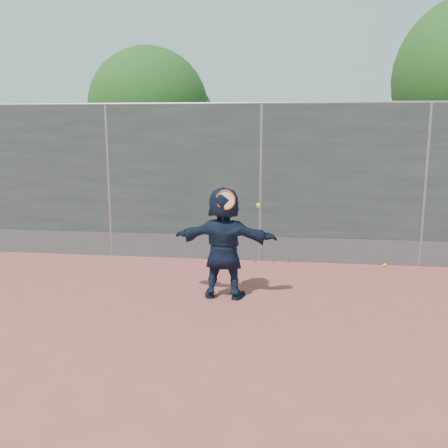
# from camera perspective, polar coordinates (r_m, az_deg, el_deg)

# --- Properties ---
(ground) EXTENTS (80.00, 80.00, 0.00)m
(ground) POSITION_cam_1_polar(r_m,az_deg,el_deg) (6.50, 2.15, -12.30)
(ground) COLOR #9E4C42
(ground) RESTS_ON ground
(player) EXTENTS (1.61, 0.59, 1.71)m
(player) POSITION_cam_1_polar(r_m,az_deg,el_deg) (7.53, 0.00, -2.13)
(player) COLOR #121C32
(player) RESTS_ON ground
(ball_ground) EXTENTS (0.07, 0.07, 0.07)m
(ball_ground) POSITION_cam_1_polar(r_m,az_deg,el_deg) (9.80, 17.90, -4.51)
(ball_ground) COLOR #CEE533
(ball_ground) RESTS_ON ground
(fence) EXTENTS (20.00, 0.06, 3.03)m
(fence) POSITION_cam_1_polar(r_m,az_deg,el_deg) (9.51, 4.21, 5.05)
(fence) COLOR #38423D
(fence) RESTS_ON ground
(swing_action) EXTENTS (0.65, 0.13, 0.51)m
(swing_action) POSITION_cam_1_polar(r_m,az_deg,el_deg) (7.21, 0.54, 2.57)
(swing_action) COLOR #C94512
(swing_action) RESTS_ON ground
(tree_left) EXTENTS (3.15, 3.00, 4.53)m
(tree_left) POSITION_cam_1_polar(r_m,az_deg,el_deg) (12.95, -7.86, 12.59)
(tree_left) COLOR #382314
(tree_left) RESTS_ON ground
(weed_clump) EXTENTS (0.68, 0.07, 0.30)m
(weed_clump) POSITION_cam_1_polar(r_m,az_deg,el_deg) (9.65, 5.80, -3.65)
(weed_clump) COLOR #387226
(weed_clump) RESTS_ON ground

